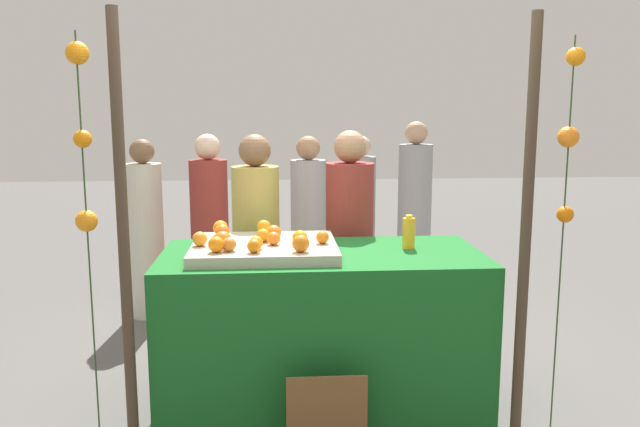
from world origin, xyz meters
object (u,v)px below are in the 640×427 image
object	(u,v)px
orange_1	(200,239)
chalkboard_sign	(327,419)
stall_counter	(322,331)
orange_0	(300,238)
juice_bottle	(409,233)
vendor_left	(257,259)
vendor_right	(349,257)

from	to	relation	value
orange_1	chalkboard_sign	xyz separation A→B (m)	(0.66, -0.54, -0.81)
stall_counter	orange_0	world-z (taller)	orange_0
stall_counter	orange_0	size ratio (longest dim) A/B	21.31
stall_counter	chalkboard_sign	size ratio (longest dim) A/B	3.98
orange_1	juice_bottle	world-z (taller)	juice_bottle
stall_counter	vendor_left	bearing A→B (deg)	119.69
vendor_left	vendor_right	world-z (taller)	vendor_right
juice_bottle	vendor_left	bearing A→B (deg)	146.07
juice_bottle	chalkboard_sign	bearing A→B (deg)	-128.94
orange_0	vendor_right	bearing A→B (deg)	63.80
stall_counter	vendor_right	xyz separation A→B (m)	(0.24, 0.66, 0.28)
orange_0	orange_1	xyz separation A→B (m)	(-0.55, 0.03, -0.00)
orange_1	vendor_left	bearing A→B (deg)	68.59
chalkboard_sign	orange_0	bearing A→B (deg)	101.90
orange_0	orange_1	world-z (taller)	orange_0
orange_1	vendor_left	xyz separation A→B (m)	(0.29, 0.74, -0.30)
orange_0	juice_bottle	size ratio (longest dim) A/B	0.44
orange_0	vendor_right	distance (m)	0.88
stall_counter	vendor_left	distance (m)	0.83
juice_bottle	vendor_left	size ratio (longest dim) A/B	0.13
vendor_left	vendor_right	distance (m)	0.63
orange_1	orange_0	bearing A→B (deg)	-2.94
vendor_left	orange_1	bearing A→B (deg)	-111.41
juice_bottle	orange_0	bearing A→B (deg)	-166.42
vendor_right	chalkboard_sign	bearing A→B (deg)	-101.67
orange_0	vendor_left	world-z (taller)	vendor_left
orange_1	chalkboard_sign	distance (m)	1.18
chalkboard_sign	vendor_left	size ratio (longest dim) A/B	0.29
stall_counter	orange_1	xyz separation A→B (m)	(-0.68, -0.05, 0.57)
orange_0	juice_bottle	distance (m)	0.66
juice_bottle	vendor_left	xyz separation A→B (m)	(-0.91, 0.61, -0.29)
orange_0	juice_bottle	world-z (taller)	juice_bottle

